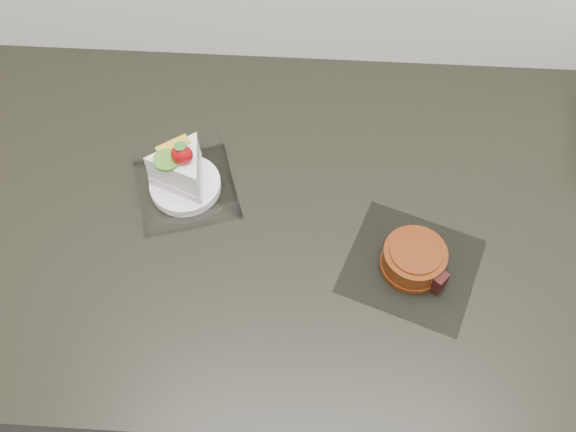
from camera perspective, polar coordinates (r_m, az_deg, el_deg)
The scene contains 3 objects.
counter at distance 1.31m, azimuth 4.85°, elevation -10.70°, with size 2.04×0.64×0.90m.
cake_tray at distance 0.92m, azimuth -9.26°, elevation 3.38°, with size 0.17×0.17×0.11m.
mooncake_wrap at distance 0.87m, azimuth 11.16°, elevation -3.93°, with size 0.21×0.21×0.04m.
Camera 1 is at (-0.08, 1.18, 1.66)m, focal length 40.00 mm.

